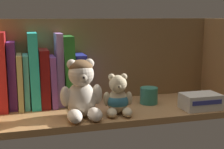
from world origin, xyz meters
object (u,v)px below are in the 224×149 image
object	(u,v)px
book_6	(52,80)
small_product_box	(200,101)
book_5	(44,78)
book_0	(3,71)
teddy_bear_larger	(82,90)
book_2	(20,81)
book_7	(59,69)
teddy_bear_smaller	(118,98)
book_4	(34,70)
book_8	(68,70)
pillar_candle	(149,96)
book_1	(12,75)
book_9	(79,78)
book_3	(26,81)

from	to	relation	value
book_6	small_product_box	xyz separation A→B (cm)	(44.78, -17.85, -5.81)
book_5	book_6	distance (cm)	2.87
book_0	teddy_bear_larger	world-z (taller)	book_0
book_2	book_5	distance (cm)	7.58
small_product_box	book_7	bearing A→B (deg)	157.20
book_5	book_6	world-z (taller)	book_5
book_0	teddy_bear_smaller	distance (cm)	37.53
book_4	book_5	size ratio (longest dim) A/B	1.29
book_8	pillar_candle	size ratio (longest dim) A/B	3.86
book_1	teddy_bear_smaller	world-z (taller)	book_1
book_7	book_9	bearing A→B (deg)	0.00
book_6	teddy_bear_larger	xyz separation A→B (cm)	(6.85, -15.91, -0.14)
book_5	book_8	xyz separation A→B (cm)	(8.05, 0.00, 2.09)
book_0	book_6	xyz separation A→B (cm)	(15.36, 0.00, -3.96)
teddy_bear_smaller	book_6	bearing A→B (deg)	138.75
book_3	book_6	world-z (taller)	book_3
book_2	book_0	bearing A→B (deg)	180.00
teddy_bear_larger	book_7	bearing A→B (deg)	105.87
book_2	book_1	bearing A→B (deg)	180.00
book_2	pillar_candle	distance (cm)	42.64
book_9	book_2	bearing A→B (deg)	180.00
teddy_bear_larger	book_0	bearing A→B (deg)	144.38
book_6	pillar_candle	bearing A→B (deg)	-13.60
book_4	book_5	xyz separation A→B (cm)	(3.17, 0.00, -2.69)
book_2	book_4	distance (cm)	5.51
teddy_bear_smaller	book_2	bearing A→B (deg)	150.81
book_8	book_0	bearing A→B (deg)	180.00
book_0	book_5	bearing A→B (deg)	0.00
book_0	small_product_box	world-z (taller)	book_0
book_4	book_7	world-z (taller)	book_4
book_9	teddy_bear_larger	world-z (taller)	teddy_bear_larger
book_8	book_9	world-z (taller)	book_8
book_6	small_product_box	distance (cm)	48.56
book_2	book_8	xyz separation A→B (cm)	(15.60, 0.00, 2.74)
book_1	small_product_box	world-z (taller)	book_1
book_8	book_1	bearing A→B (deg)	180.00
book_3	teddy_bear_larger	xyz separation A→B (cm)	(15.18, -15.91, -0.48)
book_8	small_product_box	xyz separation A→B (cm)	(39.39, -17.85, -9.00)
book_3	book_4	size ratio (longest dim) A/B	0.71
book_4	pillar_candle	world-z (taller)	book_4
book_9	book_4	bearing A→B (deg)	180.00
book_2	book_9	distance (cm)	19.25
book_0	book_9	distance (cm)	24.70
book_7	small_product_box	xyz separation A→B (cm)	(42.46, -17.85, -9.43)
book_4	pillar_candle	bearing A→B (deg)	-11.53
teddy_bear_larger	book_5	bearing A→B (deg)	120.85
teddy_bear_larger	pillar_candle	xyz separation A→B (cm)	(24.48, 8.34, -5.37)
book_1	small_product_box	distance (cm)	60.58
book_4	small_product_box	distance (cm)	54.51
book_1	pillar_candle	bearing A→B (deg)	-9.80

